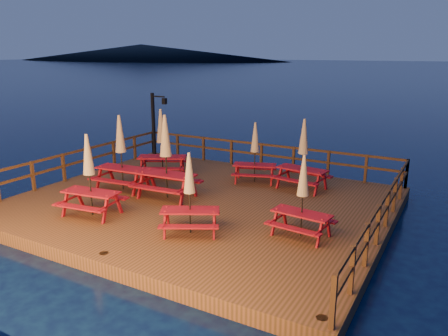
# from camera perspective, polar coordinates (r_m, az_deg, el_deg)

# --- Properties ---
(ground) EXTENTS (500.00, 500.00, 0.00)m
(ground) POSITION_cam_1_polar(r_m,az_deg,el_deg) (15.01, -2.94, -5.67)
(ground) COLOR black
(ground) RESTS_ON ground
(deck) EXTENTS (12.00, 10.00, 0.40)m
(deck) POSITION_cam_1_polar(r_m,az_deg,el_deg) (14.94, -2.95, -4.96)
(deck) COLOR #452F16
(deck) RESTS_ON ground
(deck_piles) EXTENTS (11.44, 9.44, 1.40)m
(deck_piles) POSITION_cam_1_polar(r_m,az_deg,el_deg) (15.12, -2.92, -6.74)
(deck_piles) COLOR #3B1E12
(deck_piles) RESTS_ON ground
(railing) EXTENTS (11.80, 9.75, 1.10)m
(railing) POSITION_cam_1_polar(r_m,az_deg,el_deg) (16.12, 0.37, 0.15)
(railing) COLOR #3B1E12
(railing) RESTS_ON deck
(lamp_post) EXTENTS (0.85, 0.18, 3.00)m
(lamp_post) POSITION_cam_1_polar(r_m,az_deg,el_deg) (21.11, -8.89, 6.39)
(lamp_post) COLOR black
(lamp_post) RESTS_ON deck
(headland_left) EXTENTS (180.00, 84.00, 9.00)m
(headland_left) POSITION_cam_1_polar(r_m,az_deg,el_deg) (262.32, -10.74, 14.61)
(headland_left) COLOR black
(headland_left) RESTS_ON ground
(picnic_table_0) EXTENTS (1.72, 1.47, 2.28)m
(picnic_table_0) POSITION_cam_1_polar(r_m,az_deg,el_deg) (11.86, 10.23, -3.48)
(picnic_table_0) COLOR maroon
(picnic_table_0) RESTS_ON deck
(picnic_table_1) EXTENTS (1.95, 1.68, 2.54)m
(picnic_table_1) POSITION_cam_1_polar(r_m,az_deg,el_deg) (13.79, -17.18, -0.73)
(picnic_table_1) COLOR maroon
(picnic_table_1) RESTS_ON deck
(picnic_table_2) EXTENTS (2.13, 1.80, 2.87)m
(picnic_table_2) POSITION_cam_1_polar(r_m,az_deg,el_deg) (14.86, -7.59, 1.63)
(picnic_table_2) COLOR maroon
(picnic_table_2) RESTS_ON deck
(picnic_table_3) EXTENTS (2.04, 1.92, 2.29)m
(picnic_table_3) POSITION_cam_1_polar(r_m,az_deg,el_deg) (11.92, -4.51, -3.16)
(picnic_table_3) COLOR maroon
(picnic_table_3) RESTS_ON deck
(picnic_table_4) EXTENTS (2.04, 1.74, 2.73)m
(picnic_table_4) POSITION_cam_1_polar(r_m,az_deg,el_deg) (16.09, -13.31, 2.12)
(picnic_table_4) COLOR maroon
(picnic_table_4) RESTS_ON deck
(picnic_table_5) EXTENTS (2.40, 2.25, 2.71)m
(picnic_table_5) POSITION_cam_1_polar(r_m,az_deg,el_deg) (17.56, -8.15, 3.41)
(picnic_table_5) COLOR maroon
(picnic_table_5) RESTS_ON deck
(picnic_table_6) EXTENTS (1.97, 1.79, 2.32)m
(picnic_table_6) POSITION_cam_1_polar(r_m,az_deg,el_deg) (16.66, 4.05, 2.18)
(picnic_table_6) COLOR maroon
(picnic_table_6) RESTS_ON deck
(picnic_table_7) EXTENTS (1.99, 1.71, 2.59)m
(picnic_table_7) POSITION_cam_1_polar(r_m,az_deg,el_deg) (15.97, 10.29, 1.91)
(picnic_table_7) COLOR maroon
(picnic_table_7) RESTS_ON deck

